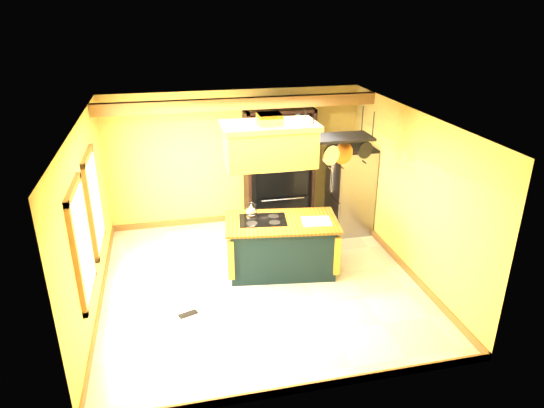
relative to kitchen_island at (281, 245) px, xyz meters
name	(u,v)px	position (x,y,z in m)	size (l,w,h in m)	color
floor	(260,282)	(-0.43, -0.30, -0.47)	(5.00, 5.00, 0.00)	beige
ceiling	(258,119)	(-0.43, -0.30, 2.23)	(5.00, 5.00, 0.00)	white
wall_back	(235,158)	(-0.43, 2.20, 0.88)	(5.00, 0.02, 2.70)	gold
wall_front	(305,296)	(-0.43, -2.80, 0.88)	(5.00, 0.02, 2.70)	gold
wall_left	(88,221)	(-2.93, -0.30, 0.88)	(0.02, 5.00, 2.70)	gold
wall_right	(409,193)	(2.07, -0.30, 0.88)	(0.02, 5.00, 2.70)	gold
ceiling_beam	(240,104)	(-0.43, 1.40, 2.12)	(5.00, 0.15, 0.20)	brown
window_near	(82,243)	(-2.89, -1.10, 0.93)	(0.06, 1.06, 1.56)	brown
window_far	(94,202)	(-2.89, 0.30, 0.93)	(0.06, 1.06, 1.56)	brown
kitchen_island	(281,245)	(0.00, 0.00, 0.00)	(1.96, 1.27, 1.11)	black
range_hood	(270,143)	(-0.20, 0.00, 1.78)	(1.45, 0.82, 0.80)	#A67F29
pot_rack	(338,143)	(0.91, 0.00, 1.71)	(1.13, 0.53, 0.91)	black
refrigerator	(350,191)	(1.69, 1.29, 0.35)	(0.73, 0.86, 1.68)	gray
hutch	(278,180)	(0.41, 1.94, 0.44)	(1.34, 0.61, 2.37)	black
floor_register	(188,314)	(-1.64, -0.95, -0.46)	(0.28, 0.12, 0.01)	black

